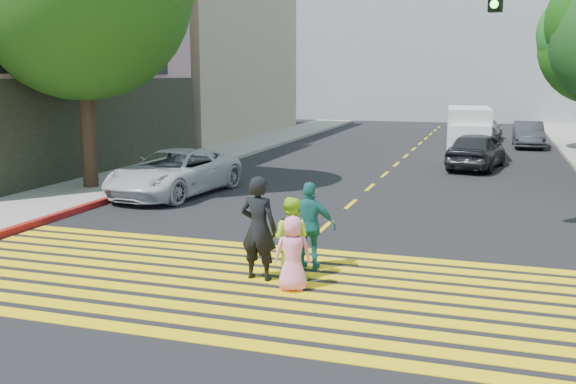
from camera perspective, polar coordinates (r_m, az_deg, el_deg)
The scene contains 16 objects.
ground at distance 10.50m, azimuth -5.11°, elevation -10.36°, with size 120.00×120.00×0.00m, color black.
sidewalk_left at distance 33.60m, azimuth -3.88°, elevation 4.09°, with size 3.00×40.00×0.15m, color gray.
curb_red at distance 18.85m, azimuth -17.45°, elevation -1.25°, with size 0.20×8.00×0.16m, color maroon.
crosswalk at distance 11.61m, azimuth -2.64°, elevation -8.24°, with size 13.40×5.30×0.01m.
lane_line at distance 31.98m, azimuth 10.79°, elevation 3.49°, with size 0.12×34.40×0.01m.
building_left_tan at distance 42.05m, azimuth -10.60°, elevation 11.90°, with size 12.00×16.00×10.00m, color tan.
backdrop_block at distance 57.21m, azimuth 14.28°, elevation 12.30°, with size 30.00×8.00×12.00m, color gray.
pedestrian_man at distance 11.68m, azimuth -2.62°, elevation -3.25°, with size 0.70×0.46×1.93m, color black.
pedestrian_woman at distance 11.73m, azimuth 0.18°, elevation -4.15°, with size 0.75×0.58×1.54m, color #B0F52E.
pedestrian_child at distance 11.14m, azimuth 0.42°, elevation -5.49°, with size 0.65×0.42×1.33m, color pink.
pedestrian_extra at distance 12.30m, azimuth 1.96°, elevation -3.06°, with size 1.00×0.42×1.71m, color #206E70.
white_sedan at distance 20.38m, azimuth -10.08°, elevation 1.71°, with size 2.35×5.10×1.42m, color silver.
dark_car_near at distance 26.87m, azimuth 16.40°, elevation 3.58°, with size 1.76×4.39×1.49m, color black.
silver_car at distance 39.37m, azimuth 17.18°, elevation 5.33°, with size 1.68×4.12×1.20m, color gray.
dark_car_parked at distance 35.93m, azimuth 20.56°, elevation 4.81°, with size 1.42×4.07×1.34m, color #27292F.
white_van at distance 30.28m, azimuth 15.70°, elevation 4.95°, with size 2.14×4.93×2.27m.
Camera 1 is at (3.87, -9.03, 3.70)m, focal length 40.00 mm.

